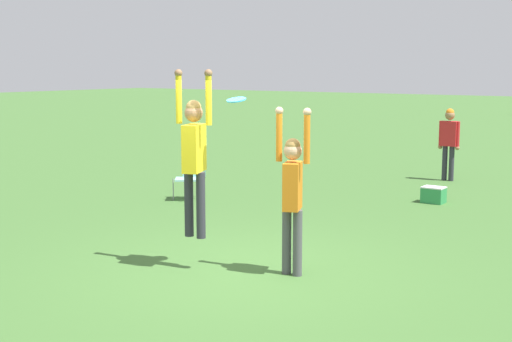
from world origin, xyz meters
The scene contains 7 objects.
ground_plane centered at (0.00, 0.00, 0.00)m, with size 120.00×120.00×0.00m, color #3D662D.
person_jumping centered at (-0.54, -0.24, 1.61)m, with size 0.60×0.49×2.21m.
person_defending centered at (0.67, 0.25, 1.15)m, with size 0.52×0.41×2.16m.
frisbee centered at (-0.05, 0.04, 2.25)m, with size 0.26×0.25×0.07m.
camping_chair_0 centered at (-3.85, 3.59, 0.49)m, with size 0.66×0.73×0.80m.
person_spectator_near centered at (-0.40, 8.91, 1.02)m, with size 0.52×0.22×1.71m.
cooler_box centered at (0.36, 6.04, 0.16)m, with size 0.43×0.34×0.32m.
Camera 1 is at (5.40, -7.35, 2.66)m, focal length 50.00 mm.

